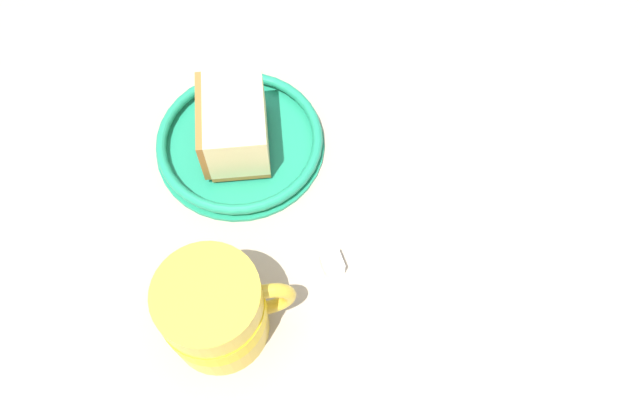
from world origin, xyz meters
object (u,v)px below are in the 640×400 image
sugar_cube (332,264)px  small_plate (240,142)px  teaspoon (457,131)px  cake_slice (234,125)px  tea_mug (215,310)px

sugar_cube → small_plate: bearing=-176.6°
small_plate → sugar_cube: size_ratio=9.09×
teaspoon → sugar_cube: sugar_cube is taller
small_plate → sugar_cube: same height
small_plate → cake_slice: 2.94cm
tea_mug → sugar_cube: 11.57cm
sugar_cube → teaspoon: bearing=107.3°
tea_mug → teaspoon: size_ratio=1.19×
teaspoon → sugar_cube: size_ratio=4.98×
tea_mug → sugar_cube: (0.29, 10.92, -3.81)cm
cake_slice → sugar_cube: 16.06cm
cake_slice → teaspoon: size_ratio=1.14×
tea_mug → sugar_cube: size_ratio=5.93×
small_plate → sugar_cube: bearing=3.4°
small_plate → tea_mug: size_ratio=1.53×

